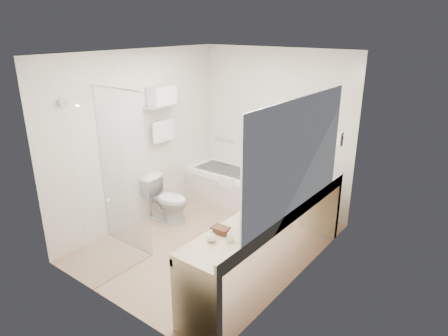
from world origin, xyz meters
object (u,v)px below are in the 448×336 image
Objects in this scene: bathtub at (235,188)px; toilet at (167,200)px; water_bottle_left at (282,190)px; vanity_counter at (271,227)px; amenity_basket at (220,230)px.

toilet is (-0.45, -1.11, 0.06)m from bathtub.
toilet is at bearing -177.15° from water_bottle_left.
vanity_counter is (1.52, -1.39, 0.36)m from bathtub.
vanity_counter is 15.00× the size of amenity_basket.
toilet is 1.98m from water_bottle_left.
water_bottle_left is at bearing -35.26° from bathtub.
amenity_basket is (1.37, -2.14, 0.60)m from bathtub.
bathtub is 2.34× the size of toilet.
vanity_counter is at bearing -106.92° from toilet.
bathtub is at bearing 144.74° from water_bottle_left.
water_bottle_left is (1.43, -1.01, 0.67)m from bathtub.
toilet is at bearing 171.85° from vanity_counter.
vanity_counter is 2.02m from toilet.
toilet reaches higher than bathtub.
vanity_counter is at bearing -42.35° from bathtub.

